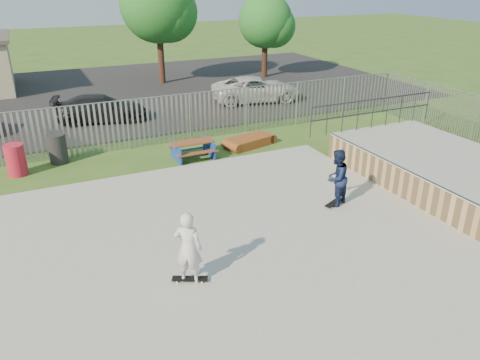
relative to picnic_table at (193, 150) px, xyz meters
name	(u,v)px	position (x,y,z in m)	size (l,w,h in m)	color
ground	(174,272)	(-2.95, -6.91, -0.34)	(120.00, 120.00, 0.00)	#36591E
concrete_slab	(174,270)	(-2.95, -6.91, -0.27)	(15.00, 12.00, 0.15)	#989893
quarter_pipe	(441,170)	(6.54, -5.87, 0.22)	(5.50, 7.05, 2.19)	tan
fence	(159,162)	(-1.95, -2.33, 0.66)	(26.04, 16.02, 2.00)	gray
picnic_table	(193,150)	(0.00, 0.00, 0.00)	(1.60, 1.31, 0.67)	brown
funbox	(250,141)	(2.59, 0.36, -0.16)	(2.04, 1.38, 0.37)	brown
trash_bin_red	(16,160)	(-6.14, 1.05, 0.21)	(0.67, 0.67, 1.11)	#B71C31
trash_bin_grey	(58,149)	(-4.70, 1.66, 0.21)	(0.66, 0.66, 1.10)	#232325
parking_lot	(74,97)	(-2.95, 12.09, -0.33)	(40.00, 18.00, 0.02)	black
car_dark	(101,108)	(-2.32, 6.44, 0.30)	(1.75, 4.30, 1.25)	black
car_white	(256,89)	(6.11, 6.75, 0.35)	(2.23, 4.83, 1.34)	silver
tree_mid	(158,5)	(2.76, 13.56, 4.42)	(4.58, 4.58, 7.07)	#43251A
tree_right	(265,21)	(9.65, 12.56, 3.31)	(3.53, 3.53, 5.44)	#392216
skateboard_a	(334,203)	(2.41, -5.79, -0.15)	(0.81, 0.52, 0.08)	black
skateboard_b	(190,280)	(-2.79, -7.60, -0.15)	(0.81, 0.53, 0.08)	black
skater_navy	(336,178)	(2.41, -5.79, 0.67)	(0.84, 0.66, 1.73)	#162145
skater_white	(188,248)	(-2.79, -7.60, 0.67)	(0.63, 0.41, 1.73)	silver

